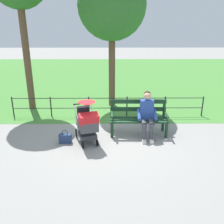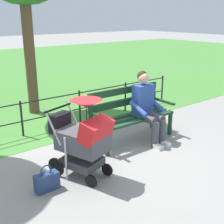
{
  "view_description": "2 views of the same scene",
  "coord_description": "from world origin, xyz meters",
  "px_view_note": "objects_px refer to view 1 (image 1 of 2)",
  "views": [
    {
      "loc": [
        -0.07,
        6.2,
        2.91
      ],
      "look_at": [
        -0.12,
        0.16,
        0.74
      ],
      "focal_mm": 38.21,
      "sensor_mm": 36.0,
      "label": 1
    },
    {
      "loc": [
        2.56,
        3.71,
        2.21
      ],
      "look_at": [
        -0.37,
        -0.0,
        0.66
      ],
      "focal_mm": 47.44,
      "sensor_mm": 36.0,
      "label": 2
    }
  ],
  "objects_px": {
    "person_on_bench": "(147,113)",
    "handbag": "(65,138)",
    "stroller": "(87,122)",
    "park_bench": "(138,116)",
    "tree_behind_fence": "(112,6)"
  },
  "relations": [
    {
      "from": "person_on_bench",
      "to": "handbag",
      "type": "distance_m",
      "value": 2.3
    },
    {
      "from": "stroller",
      "to": "park_bench",
      "type": "bearing_deg",
      "value": -156.89
    },
    {
      "from": "park_bench",
      "to": "handbag",
      "type": "distance_m",
      "value": 2.12
    },
    {
      "from": "stroller",
      "to": "handbag",
      "type": "xyz_separation_m",
      "value": [
        0.59,
        0.01,
        -0.47
      ]
    },
    {
      "from": "person_on_bench",
      "to": "handbag",
      "type": "height_order",
      "value": "person_on_bench"
    },
    {
      "from": "person_on_bench",
      "to": "stroller",
      "type": "bearing_deg",
      "value": 13.18
    },
    {
      "from": "tree_behind_fence",
      "to": "person_on_bench",
      "type": "bearing_deg",
      "value": 108.29
    },
    {
      "from": "stroller",
      "to": "tree_behind_fence",
      "type": "bearing_deg",
      "value": -101.92
    },
    {
      "from": "park_bench",
      "to": "person_on_bench",
      "type": "xyz_separation_m",
      "value": [
        -0.2,
        0.22,
        0.15
      ]
    },
    {
      "from": "park_bench",
      "to": "tree_behind_fence",
      "type": "relative_size",
      "value": 0.34
    },
    {
      "from": "person_on_bench",
      "to": "stroller",
      "type": "height_order",
      "value": "person_on_bench"
    },
    {
      "from": "person_on_bench",
      "to": "park_bench",
      "type": "bearing_deg",
      "value": -47.71
    },
    {
      "from": "park_bench",
      "to": "handbag",
      "type": "height_order",
      "value": "park_bench"
    },
    {
      "from": "park_bench",
      "to": "person_on_bench",
      "type": "bearing_deg",
      "value": 132.29
    },
    {
      "from": "stroller",
      "to": "handbag",
      "type": "relative_size",
      "value": 3.11
    }
  ]
}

